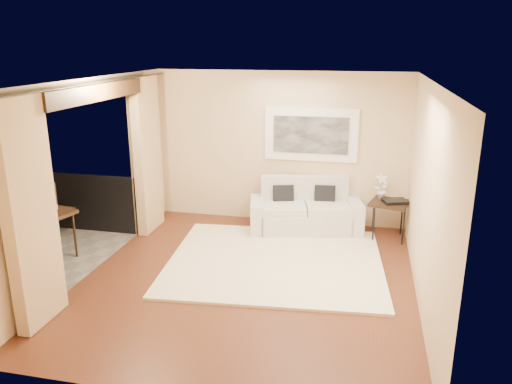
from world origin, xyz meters
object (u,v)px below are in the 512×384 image
(side_table, at_px, (389,205))
(ice_bucket, at_px, (38,204))
(sofa, at_px, (305,212))
(orchid, at_px, (382,186))
(bistro_table, at_px, (45,218))
(balcony_chair_far, at_px, (50,206))

(side_table, height_order, ice_bucket, ice_bucket)
(sofa, relative_size, ice_bucket, 10.11)
(orchid, bearing_deg, bistro_table, -155.34)
(ice_bucket, bearing_deg, sofa, 29.14)
(balcony_chair_far, xyz_separation_m, ice_bucket, (0.28, -0.65, 0.27))
(bistro_table, distance_m, balcony_chair_far, 0.87)
(sofa, bearing_deg, orchid, -10.04)
(bistro_table, bearing_deg, sofa, 31.38)
(orchid, relative_size, balcony_chair_far, 0.43)
(side_table, bearing_deg, balcony_chair_far, -166.12)
(bistro_table, distance_m, ice_bucket, 0.26)
(sofa, bearing_deg, side_table, -15.55)
(orchid, distance_m, balcony_chair_far, 5.46)
(sofa, xyz_separation_m, balcony_chair_far, (-4.00, -1.42, 0.29))
(side_table, relative_size, balcony_chair_far, 0.68)
(sofa, distance_m, ice_bucket, 4.30)
(sofa, height_order, orchid, orchid)
(balcony_chair_far, bearing_deg, side_table, -160.61)
(bistro_table, bearing_deg, side_table, 22.79)
(side_table, xyz_separation_m, bistro_table, (-4.95, -2.08, 0.12))
(orchid, distance_m, ice_bucket, 5.41)
(side_table, relative_size, ice_bucket, 3.58)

